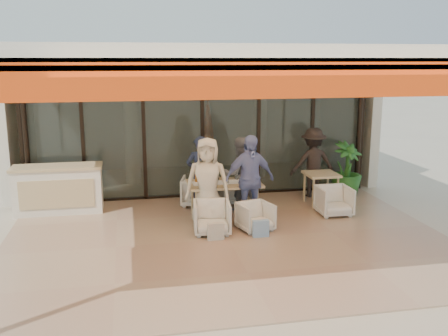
# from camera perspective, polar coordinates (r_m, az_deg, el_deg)

# --- Properties ---
(ground) EXTENTS (70.00, 70.00, 0.00)m
(ground) POSITION_cam_1_polar(r_m,az_deg,el_deg) (9.17, 0.48, -8.26)
(ground) COLOR #C6B293
(ground) RESTS_ON ground
(terrace_floor) EXTENTS (8.00, 6.00, 0.01)m
(terrace_floor) POSITION_cam_1_polar(r_m,az_deg,el_deg) (9.17, 0.48, -8.23)
(terrace_floor) COLOR tan
(terrace_floor) RESTS_ON ground
(terrace_structure) EXTENTS (8.00, 6.00, 3.40)m
(terrace_structure) POSITION_cam_1_polar(r_m,az_deg,el_deg) (8.32, 0.90, 12.50)
(terrace_structure) COLOR silver
(terrace_structure) RESTS_ON ground
(glass_storefront) EXTENTS (8.08, 0.10, 3.20)m
(glass_storefront) POSITION_cam_1_polar(r_m,az_deg,el_deg) (11.65, -2.49, 4.32)
(glass_storefront) COLOR #9EADA3
(glass_storefront) RESTS_ON ground
(interior_block) EXTENTS (9.05, 3.62, 3.52)m
(interior_block) POSITION_cam_1_polar(r_m,az_deg,el_deg) (13.87, -3.95, 8.22)
(interior_block) COLOR silver
(interior_block) RESTS_ON ground
(host_counter) EXTENTS (1.85, 0.65, 1.04)m
(host_counter) POSITION_cam_1_polar(r_m,az_deg,el_deg) (11.13, -18.41, -2.30)
(host_counter) COLOR silver
(host_counter) RESTS_ON ground
(dining_table) EXTENTS (1.50, 0.90, 0.93)m
(dining_table) POSITION_cam_1_polar(r_m,az_deg,el_deg) (10.27, -0.04, -1.97)
(dining_table) COLOR #D7BE83
(dining_table) RESTS_ON ground
(chair_far_left) EXTENTS (0.83, 0.80, 0.72)m
(chair_far_left) POSITION_cam_1_polar(r_m,az_deg,el_deg) (11.19, -3.05, -2.50)
(chair_far_left) COLOR silver
(chair_far_left) RESTS_ON ground
(chair_far_right) EXTENTS (0.71, 0.67, 0.68)m
(chair_far_right) POSITION_cam_1_polar(r_m,az_deg,el_deg) (11.34, 1.16, -2.40)
(chair_far_right) COLOR silver
(chair_far_right) RESTS_ON ground
(chair_near_left) EXTENTS (0.73, 0.69, 0.69)m
(chair_near_left) POSITION_cam_1_polar(r_m,az_deg,el_deg) (9.39, -1.38, -5.52)
(chair_near_left) COLOR silver
(chair_near_left) RESTS_ON ground
(chair_near_right) EXTENTS (0.72, 0.70, 0.61)m
(chair_near_right) POSITION_cam_1_polar(r_m,az_deg,el_deg) (9.58, 3.60, -5.44)
(chair_near_right) COLOR silver
(chair_near_right) RESTS_ON ground
(diner_navy) EXTENTS (0.64, 0.45, 1.66)m
(diner_navy) POSITION_cam_1_polar(r_m,az_deg,el_deg) (10.60, -2.69, -0.74)
(diner_navy) COLOR #171D34
(diner_navy) RESTS_ON ground
(diner_grey) EXTENTS (0.88, 0.75, 1.61)m
(diner_grey) POSITION_cam_1_polar(r_m,az_deg,el_deg) (10.75, 1.74, -0.67)
(diner_grey) COLOR slate
(diner_grey) RESTS_ON ground
(diner_cream) EXTENTS (0.97, 0.76, 1.76)m
(diner_cream) POSITION_cam_1_polar(r_m,az_deg,el_deg) (9.72, -1.90, -1.64)
(diner_cream) COLOR beige
(diner_cream) RESTS_ON ground
(diner_periwinkle) EXTENTS (1.11, 0.61, 1.79)m
(diner_periwinkle) POSITION_cam_1_polar(r_m,az_deg,el_deg) (9.88, 2.91, -1.32)
(diner_periwinkle) COLOR #7680C5
(diner_periwinkle) RESTS_ON ground
(tote_bag_cream) EXTENTS (0.30, 0.10, 0.34)m
(tote_bag_cream) POSITION_cam_1_polar(r_m,az_deg,el_deg) (9.08, -0.94, -7.34)
(tote_bag_cream) COLOR silver
(tote_bag_cream) RESTS_ON ground
(tote_bag_blue) EXTENTS (0.30, 0.10, 0.34)m
(tote_bag_blue) POSITION_cam_1_polar(r_m,az_deg,el_deg) (9.25, 4.22, -6.98)
(tote_bag_blue) COLOR #99BFD8
(tote_bag_blue) RESTS_ON ground
(side_table) EXTENTS (0.70, 0.70, 0.74)m
(side_table) POSITION_cam_1_polar(r_m,az_deg,el_deg) (11.32, 11.04, -1.10)
(side_table) COLOR #D7BE83
(side_table) RESTS_ON ground
(side_chair) EXTENTS (0.68, 0.64, 0.69)m
(side_chair) POSITION_cam_1_polar(r_m,az_deg,el_deg) (10.72, 12.48, -3.54)
(side_chair) COLOR silver
(side_chair) RESTS_ON ground
(standing_woman) EXTENTS (1.08, 0.64, 1.66)m
(standing_woman) POSITION_cam_1_polar(r_m,az_deg,el_deg) (11.94, 10.12, 0.58)
(standing_woman) COLOR black
(standing_woman) RESTS_ON ground
(potted_palm) EXTENTS (0.97, 0.97, 1.31)m
(potted_palm) POSITION_cam_1_polar(r_m,az_deg,el_deg) (12.22, 13.81, -0.14)
(potted_palm) COLOR #1E5919
(potted_palm) RESTS_ON ground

